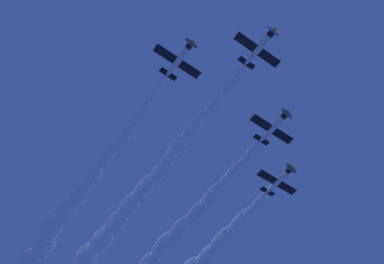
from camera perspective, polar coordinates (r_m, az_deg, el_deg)
The scene contains 6 objects.
airplane_lead at distance 87.29m, azimuth 7.91°, elevation 9.79°, with size 8.06×7.89×3.37m.
airplane_left_wingman at distance 92.69m, azimuth 9.55°, elevation 0.58°, with size 8.07×7.90×3.51m.
airplane_right_wingman at distance 87.71m, azimuth -1.50°, elevation 8.54°, with size 8.04×7.92×3.31m.
airplane_slot_tail at distance 100.41m, azimuth 10.15°, elevation -5.61°, with size 8.07×7.89×3.42m.
smoke_trail_lead at distance 107.30m, azimuth -8.03°, elevation -9.41°, with size 45.27×47.68×7.54m.
smoke_trail_right_wingman at distance 111.80m, azimuth -15.17°, elevation -9.93°, with size 45.41×47.50×7.51m.
Camera 1 is at (22.72, -4.70, 1.42)m, focal length 45.43 mm.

